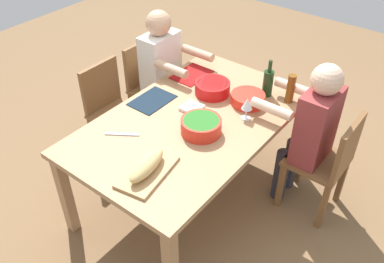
{
  "coord_description": "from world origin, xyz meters",
  "views": [
    {
      "loc": [
        -1.84,
        -1.43,
        2.45
      ],
      "look_at": [
        0.0,
        0.0,
        0.63
      ],
      "focal_mm": 38.76,
      "sensor_mm": 36.0,
      "label": 1
    }
  ],
  "objects_px": {
    "dining_table": "(192,128)",
    "serving_bowl_fruit": "(248,98)",
    "serving_bowl_salad": "(212,87)",
    "wine_glass": "(247,105)",
    "chair_far_center": "(111,107)",
    "bread_loaf": "(147,165)",
    "diner_far_right": "(164,68)",
    "beer_bottle": "(291,89)",
    "wine_bottle": "(268,83)",
    "chair_near_right": "(329,161)",
    "chair_far_right": "(150,83)",
    "napkin_stack": "(192,108)",
    "cutting_board": "(147,172)",
    "diner_near_right": "(310,127)",
    "serving_bowl_greens": "(201,125)"
  },
  "relations": [
    {
      "from": "dining_table",
      "to": "serving_bowl_fruit",
      "type": "distance_m",
      "value": 0.47
    },
    {
      "from": "serving_bowl_salad",
      "to": "wine_glass",
      "type": "relative_size",
      "value": 1.6
    },
    {
      "from": "chair_far_center",
      "to": "bread_loaf",
      "type": "distance_m",
      "value": 1.19
    },
    {
      "from": "serving_bowl_fruit",
      "to": "diner_far_right",
      "type": "bearing_deg",
      "value": 85.15
    },
    {
      "from": "serving_bowl_salad",
      "to": "bread_loaf",
      "type": "distance_m",
      "value": 0.97
    },
    {
      "from": "chair_far_center",
      "to": "beer_bottle",
      "type": "xyz_separation_m",
      "value": [
        0.61,
        -1.28,
        0.37
      ]
    },
    {
      "from": "serving_bowl_salad",
      "to": "bread_loaf",
      "type": "xyz_separation_m",
      "value": [
        -0.95,
        -0.21,
        0.01
      ]
    },
    {
      "from": "diner_far_right",
      "to": "wine_bottle",
      "type": "height_order",
      "value": "diner_far_right"
    },
    {
      "from": "wine_bottle",
      "to": "chair_near_right",
      "type": "bearing_deg",
      "value": -100.49
    },
    {
      "from": "chair_near_right",
      "to": "beer_bottle",
      "type": "relative_size",
      "value": 3.86
    },
    {
      "from": "diner_far_right",
      "to": "chair_far_center",
      "type": "xyz_separation_m",
      "value": [
        -0.48,
        0.18,
        -0.21
      ]
    },
    {
      "from": "bread_loaf",
      "to": "dining_table",
      "type": "bearing_deg",
      "value": 11.86
    },
    {
      "from": "chair_far_right",
      "to": "bread_loaf",
      "type": "xyz_separation_m",
      "value": [
        -1.07,
        -0.98,
        0.32
      ]
    },
    {
      "from": "chair_far_center",
      "to": "wine_bottle",
      "type": "bearing_deg",
      "value": -62.0
    },
    {
      "from": "diner_far_right",
      "to": "wine_bottle",
      "type": "distance_m",
      "value": 0.95
    },
    {
      "from": "chair_far_right",
      "to": "serving_bowl_fruit",
      "type": "height_order",
      "value": "chair_far_right"
    },
    {
      "from": "napkin_stack",
      "to": "cutting_board",
      "type": "bearing_deg",
      "value": -163.93
    },
    {
      "from": "serving_bowl_fruit",
      "to": "bread_loaf",
      "type": "xyz_separation_m",
      "value": [
        -1.0,
        0.08,
        0.02
      ]
    },
    {
      "from": "dining_table",
      "to": "serving_bowl_fruit",
      "type": "height_order",
      "value": "serving_bowl_fruit"
    },
    {
      "from": "serving_bowl_salad",
      "to": "serving_bowl_fruit",
      "type": "bearing_deg",
      "value": -80.04
    },
    {
      "from": "diner_near_right",
      "to": "beer_bottle",
      "type": "height_order",
      "value": "diner_near_right"
    },
    {
      "from": "diner_far_right",
      "to": "cutting_board",
      "type": "xyz_separation_m",
      "value": [
        -1.07,
        -0.8,
        0.05
      ]
    },
    {
      "from": "serving_bowl_salad",
      "to": "beer_bottle",
      "type": "xyz_separation_m",
      "value": [
        0.26,
        -0.51,
        0.06
      ]
    },
    {
      "from": "diner_far_right",
      "to": "bread_loaf",
      "type": "xyz_separation_m",
      "value": [
        -1.07,
        -0.8,
        0.11
      ]
    },
    {
      "from": "dining_table",
      "to": "serving_bowl_greens",
      "type": "distance_m",
      "value": 0.21
    },
    {
      "from": "serving_bowl_fruit",
      "to": "bread_loaf",
      "type": "height_order",
      "value": "bread_loaf"
    },
    {
      "from": "dining_table",
      "to": "beer_bottle",
      "type": "distance_m",
      "value": 0.77
    },
    {
      "from": "diner_far_right",
      "to": "chair_near_right",
      "type": "distance_m",
      "value": 1.54
    },
    {
      "from": "dining_table",
      "to": "bread_loaf",
      "type": "height_order",
      "value": "bread_loaf"
    },
    {
      "from": "diner_near_right",
      "to": "wine_glass",
      "type": "bearing_deg",
      "value": 122.37
    },
    {
      "from": "beer_bottle",
      "to": "wine_glass",
      "type": "xyz_separation_m",
      "value": [
        -0.38,
        0.14,
        0.01
      ]
    },
    {
      "from": "diner_far_right",
      "to": "cutting_board",
      "type": "bearing_deg",
      "value": -143.36
    },
    {
      "from": "wine_glass",
      "to": "diner_far_right",
      "type": "bearing_deg",
      "value": 75.94
    },
    {
      "from": "chair_far_center",
      "to": "wine_bottle",
      "type": "distance_m",
      "value": 1.31
    },
    {
      "from": "wine_bottle",
      "to": "cutting_board",
      "type": "bearing_deg",
      "value": 173.71
    },
    {
      "from": "chair_far_center",
      "to": "wine_bottle",
      "type": "relative_size",
      "value": 2.93
    },
    {
      "from": "dining_table",
      "to": "chair_near_right",
      "type": "distance_m",
      "value": 1.0
    },
    {
      "from": "bread_loaf",
      "to": "serving_bowl_salad",
      "type": "bearing_deg",
      "value": 12.25
    },
    {
      "from": "chair_far_right",
      "to": "diner_near_right",
      "type": "xyz_separation_m",
      "value": [
        0.0,
        -1.53,
        0.21
      ]
    },
    {
      "from": "serving_bowl_salad",
      "to": "napkin_stack",
      "type": "distance_m",
      "value": 0.26
    },
    {
      "from": "dining_table",
      "to": "cutting_board",
      "type": "distance_m",
      "value": 0.61
    },
    {
      "from": "chair_far_center",
      "to": "napkin_stack",
      "type": "height_order",
      "value": "chair_far_center"
    },
    {
      "from": "dining_table",
      "to": "diner_near_right",
      "type": "relative_size",
      "value": 1.45
    },
    {
      "from": "bread_loaf",
      "to": "wine_bottle",
      "type": "xyz_separation_m",
      "value": [
        1.18,
        -0.13,
        0.04
      ]
    },
    {
      "from": "chair_near_right",
      "to": "serving_bowl_salad",
      "type": "relative_size",
      "value": 3.2
    },
    {
      "from": "serving_bowl_fruit",
      "to": "cutting_board",
      "type": "xyz_separation_m",
      "value": [
        -1.0,
        0.08,
        -0.03
      ]
    },
    {
      "from": "dining_table",
      "to": "serving_bowl_greens",
      "type": "height_order",
      "value": "serving_bowl_greens"
    },
    {
      "from": "cutting_board",
      "to": "wine_bottle",
      "type": "distance_m",
      "value": 1.19
    },
    {
      "from": "chair_far_right",
      "to": "napkin_stack",
      "type": "height_order",
      "value": "chair_far_right"
    },
    {
      "from": "chair_far_right",
      "to": "wine_bottle",
      "type": "bearing_deg",
      "value": -84.28
    }
  ]
}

